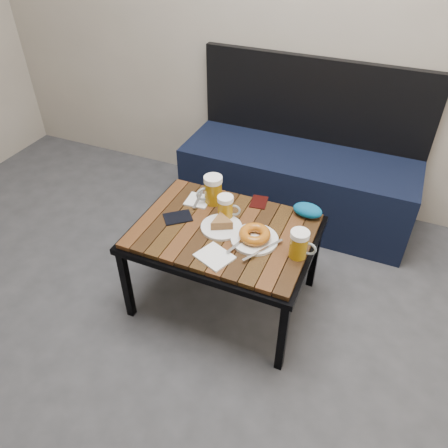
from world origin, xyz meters
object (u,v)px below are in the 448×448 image
at_px(plate_bagel, 255,236).
at_px(cafe_table, 224,236).
at_px(beer_mug_centre, 226,207).
at_px(passport_navy, 178,217).
at_px(knit_pouch, 308,210).
at_px(beer_mug_left, 213,190).
at_px(bench, 298,178).
at_px(beer_mug_right, 299,244).
at_px(plate_pie, 221,225).
at_px(passport_burgundy, 259,202).

bearing_deg(plate_bagel, cafe_table, 171.39).
bearing_deg(beer_mug_centre, cafe_table, -86.90).
relative_size(plate_bagel, passport_navy, 2.06).
bearing_deg(knit_pouch, beer_mug_left, -170.38).
height_order(bench, cafe_table, bench).
distance_m(cafe_table, passport_navy, 0.24).
xyz_separation_m(bench, beer_mug_centre, (-0.15, -0.79, 0.26)).
xyz_separation_m(beer_mug_centre, plate_bagel, (0.18, -0.10, -0.04)).
distance_m(bench, cafe_table, 0.90).
height_order(bench, passport_navy, bench).
height_order(beer_mug_left, beer_mug_right, beer_mug_left).
bearing_deg(plate_bagel, plate_pie, 172.14).
xyz_separation_m(beer_mug_left, beer_mug_right, (0.50, -0.22, -0.01)).
xyz_separation_m(cafe_table, passport_burgundy, (0.08, 0.26, 0.05)).
xyz_separation_m(beer_mug_centre, passport_burgundy, (0.10, 0.18, -0.06)).
height_order(cafe_table, beer_mug_centre, beer_mug_centre).
relative_size(beer_mug_right, passport_burgundy, 1.20).
height_order(bench, plate_bagel, bench).
xyz_separation_m(cafe_table, plate_pie, (-0.01, -0.00, 0.07)).
xyz_separation_m(beer_mug_right, passport_navy, (-0.60, 0.03, -0.06)).
bearing_deg(plate_bagel, beer_mug_left, 146.12).
bearing_deg(bench, plate_bagel, -88.09).
bearing_deg(beer_mug_centre, bench, 65.06).
distance_m(cafe_table, plate_pie, 0.07).
xyz_separation_m(beer_mug_left, plate_pie, (0.12, -0.17, -0.05)).
height_order(cafe_table, beer_mug_left, beer_mug_left).
bearing_deg(passport_navy, passport_burgundy, 90.89).
bearing_deg(passport_navy, beer_mug_left, 111.36).
relative_size(plate_bagel, knit_pouch, 1.88).
distance_m(cafe_table, knit_pouch, 0.42).
height_order(cafe_table, knit_pouch, knit_pouch).
xyz_separation_m(beer_mug_right, knit_pouch, (-0.04, 0.29, -0.03)).
xyz_separation_m(beer_mug_left, plate_bagel, (0.29, -0.20, -0.05)).
distance_m(beer_mug_left, knit_pouch, 0.47).
distance_m(beer_mug_left, plate_bagel, 0.36).
height_order(beer_mug_centre, plate_pie, beer_mug_centre).
relative_size(beer_mug_right, plate_bagel, 0.48).
bearing_deg(beer_mug_right, knit_pouch, 95.91).
bearing_deg(cafe_table, plate_pie, -178.56).
bearing_deg(bench, passport_burgundy, -94.63).
relative_size(cafe_table, passport_navy, 6.49).
bearing_deg(beer_mug_centre, beer_mug_left, 126.00).
distance_m(bench, beer_mug_right, 0.98).
bearing_deg(beer_mug_centre, plate_bagel, -43.81).
xyz_separation_m(plate_pie, knit_pouch, (0.34, 0.25, 0.01)).
relative_size(plate_pie, plate_bagel, 0.71).
relative_size(bench, passport_navy, 10.81).
bearing_deg(beer_mug_centre, passport_navy, -170.33).
bearing_deg(beer_mug_right, passport_burgundy, 131.90).
bearing_deg(cafe_table, knit_pouch, 37.55).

